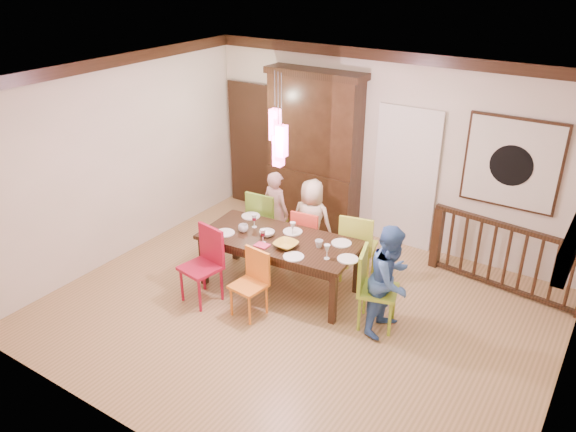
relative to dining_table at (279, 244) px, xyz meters
The scene contains 36 objects.
floor 0.91m from the dining_table, 35.39° to the right, with size 6.00×6.00×0.00m, color #967848.
ceiling 2.32m from the dining_table, 35.39° to the right, with size 6.00×6.00×0.00m, color white.
wall_back 2.34m from the dining_table, 76.77° to the left, with size 6.00×6.00×0.00m, color beige.
wall_left 2.64m from the dining_table, behind, with size 5.00×5.00×0.00m, color beige.
crown_molding 2.24m from the dining_table, 35.39° to the right, with size 6.00×5.00×0.16m, color black, non-canonical shape.
panel_door 2.85m from the dining_table, 132.19° to the left, with size 1.04×0.07×2.24m, color black.
white_doorway 2.31m from the dining_table, 67.94° to the left, with size 0.97×0.05×2.22m, color silver.
painting 3.26m from the dining_table, 42.40° to the left, with size 1.25×0.06×1.25m.
pendant_cluster 1.44m from the dining_table, 32.01° to the right, with size 0.27×0.21×1.14m.
dining_table is the anchor object (origin of this frame).
chair_far_left 1.03m from the dining_table, 133.85° to the left, with size 0.49×0.49×1.02m.
chair_far_mid 0.75m from the dining_table, 88.24° to the left, with size 0.45×0.45×0.90m.
chair_far_right 1.11m from the dining_table, 46.44° to the left, with size 0.55×0.55×1.01m.
chair_near_left 1.05m from the dining_table, 130.15° to the right, with size 0.52×0.52×1.00m.
chair_near_mid 0.74m from the dining_table, 87.90° to the right, with size 0.43×0.43×0.85m.
chair_end_right 1.46m from the dining_table, ahead, with size 0.56×0.56×1.00m.
china_hutch 2.13m from the dining_table, 107.97° to the left, with size 1.62×0.46×2.55m.
balustrade 3.00m from the dining_table, 32.05° to the left, with size 2.12×0.33×0.96m.
person_far_left 1.09m from the dining_table, 126.36° to the left, with size 0.46×0.30×1.26m, color beige.
person_far_mid 0.86m from the dining_table, 91.38° to the left, with size 0.62×0.40×1.27m, color beige.
person_end_right 1.60m from the dining_table, ahead, with size 0.67×0.52×1.37m, color #416DB8.
serving_bowl 0.28m from the dining_table, 37.03° to the right, with size 0.29×0.29×0.07m, color gold.
small_bowl 0.21m from the dining_table, behind, with size 0.20×0.20×0.06m, color white.
cup_left 0.53m from the dining_table, 168.31° to the right, with size 0.13×0.13×0.10m, color silver.
cup_right 0.58m from the dining_table, ahead, with size 0.10×0.10×0.10m, color silver.
plate_far_left 0.79m from the dining_table, 154.73° to the left, with size 0.26×0.26×0.01m, color white.
plate_far_mid 0.27m from the dining_table, 78.37° to the left, with size 0.26×0.26×0.01m, color white.
plate_far_right 0.82m from the dining_table, 22.66° to the left, with size 0.26×0.26×0.01m, color white.
plate_near_left 0.74m from the dining_table, 158.22° to the right, with size 0.26×0.26×0.01m, color white.
plate_near_mid 0.54m from the dining_table, 36.84° to the right, with size 0.26×0.26×0.01m, color white.
plate_end_right 1.01m from the dining_table, ahead, with size 0.26×0.26×0.01m, color white.
wine_glass_a 0.51m from the dining_table, 168.95° to the left, with size 0.08×0.08×0.19m, color #590C19, non-canonical shape.
wine_glass_b 0.27m from the dining_table, 58.81° to the left, with size 0.08×0.08×0.19m, color silver, non-canonical shape.
wine_glass_c 0.30m from the dining_table, 116.98° to the right, with size 0.08×0.08×0.19m, color #590C19, non-canonical shape.
wine_glass_d 0.81m from the dining_table, ahead, with size 0.08×0.08×0.19m, color silver, non-canonical shape.
napkin 0.31m from the dining_table, 103.54° to the right, with size 0.18×0.14×0.01m, color #D83359.
Camera 1 is at (3.13, -5.02, 4.15)m, focal length 35.00 mm.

